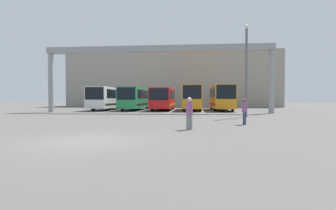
{
  "coord_description": "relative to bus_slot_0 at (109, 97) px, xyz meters",
  "views": [
    {
      "loc": [
        4.05,
        -9.5,
        1.59
      ],
      "look_at": [
        1.13,
        21.6,
        0.83
      ],
      "focal_mm": 28.0,
      "sensor_mm": 36.0,
      "label": 1
    }
  ],
  "objects": [
    {
      "name": "bus_slot_4",
      "position": [
        15.95,
        -0.26,
        0.11
      ],
      "size": [
        2.54,
        11.18,
        3.32
      ],
      "color": "orange",
      "rests_on": "ground"
    },
    {
      "name": "overhead_gantry",
      "position": [
        7.97,
        -7.41,
        4.46
      ],
      "size": [
        25.88,
        0.8,
        7.58
      ],
      "color": "gray",
      "rests_on": "ground"
    },
    {
      "name": "bus_slot_1",
      "position": [
        3.99,
        -0.46,
        -0.03
      ],
      "size": [
        2.52,
        10.78,
        3.07
      ],
      "color": "#268C4C",
      "rests_on": "ground"
    },
    {
      "name": "bus_slot_0",
      "position": [
        0.0,
        0.0,
        0.0
      ],
      "size": [
        2.62,
        11.7,
        3.12
      ],
      "color": "silver",
      "rests_on": "ground"
    },
    {
      "name": "bus_slot_3",
      "position": [
        11.96,
        -0.79,
        0.11
      ],
      "size": [
        2.45,
        10.11,
        3.32
      ],
      "color": "orange",
      "rests_on": "ground"
    },
    {
      "name": "building_backdrop",
      "position": [
        7.97,
        18.05,
        3.54
      ],
      "size": [
        41.21,
        12.0,
        10.67
      ],
      "color": "gray",
      "rests_on": "ground"
    },
    {
      "name": "pedestrian_mid_right",
      "position": [
        11.86,
        -23.44,
        -0.92
      ],
      "size": [
        0.35,
        0.35,
        1.67
      ],
      "rotation": [
        0.0,
        0.0,
        3.54
      ],
      "color": "gray",
      "rests_on": "ground"
    },
    {
      "name": "lamp_post",
      "position": [
        16.56,
        -14.16,
        2.49
      ],
      "size": [
        0.36,
        0.36,
        7.85
      ],
      "color": "#595B60",
      "rests_on": "ground"
    },
    {
      "name": "bus_slot_2",
      "position": [
        7.97,
        -0.7,
        -0.09
      ],
      "size": [
        2.59,
        10.3,
        2.95
      ],
      "color": "red",
      "rests_on": "ground"
    },
    {
      "name": "ground_plane",
      "position": [
        7.97,
        -27.43,
        -1.8
      ],
      "size": [
        200.0,
        200.0,
        0.0
      ],
      "primitive_type": "plane",
      "color": "#514F4C"
    },
    {
      "name": "pedestrian_mid_left",
      "position": [
        15.2,
        -20.54,
        -0.95
      ],
      "size": [
        0.33,
        0.33,
        1.6
      ],
      "rotation": [
        0.0,
        0.0,
        4.62
      ],
      "color": "navy",
      "rests_on": "ground"
    }
  ]
}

